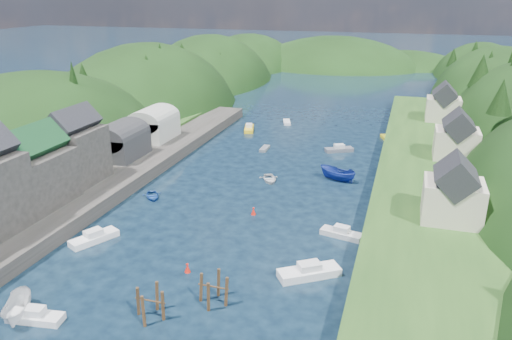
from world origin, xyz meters
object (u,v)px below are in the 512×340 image
(piling_cluster_near, at_px, (151,306))
(channel_buoy_far, at_px, (254,211))
(channel_buoy_near, at_px, (187,268))
(piling_cluster_far, at_px, (214,292))

(piling_cluster_near, bearing_deg, channel_buoy_far, 84.66)
(channel_buoy_near, bearing_deg, piling_cluster_far, -42.65)
(piling_cluster_near, bearing_deg, piling_cluster_far, 39.08)
(channel_buoy_near, relative_size, channel_buoy_far, 1.00)
(piling_cluster_near, height_order, channel_buoy_near, piling_cluster_near)
(channel_buoy_near, xyz_separation_m, channel_buoy_far, (2.43, 16.41, 0.00))
(piling_cluster_near, height_order, piling_cluster_far, piling_cluster_far)
(piling_cluster_near, relative_size, piling_cluster_far, 0.99)
(piling_cluster_far, relative_size, channel_buoy_far, 3.37)
(piling_cluster_far, xyz_separation_m, channel_buoy_far, (-2.48, 20.93, -0.80))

